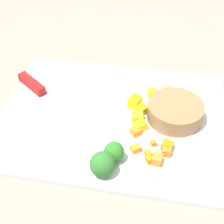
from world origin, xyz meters
name	(u,v)px	position (x,y,z in m)	size (l,w,h in m)	color
ground_plane	(112,120)	(0.00, 0.00, 0.00)	(4.00, 4.00, 0.00)	gray
cutting_board	(112,118)	(0.00, 0.00, 0.01)	(0.42, 0.32, 0.01)	white
prep_bowl	(175,111)	(-0.12, -0.02, 0.03)	(0.10, 0.10, 0.03)	olive
chef_knife	(56,104)	(0.11, -0.01, 0.02)	(0.31, 0.23, 0.02)	silver
carrot_dice_0	(167,146)	(-0.11, 0.06, 0.02)	(0.02, 0.02, 0.01)	orange
carrot_dice_1	(157,159)	(-0.09, 0.10, 0.02)	(0.02, 0.02, 0.02)	orange
carrot_dice_2	(154,143)	(-0.08, 0.06, 0.02)	(0.01, 0.01, 0.01)	orange
carrot_dice_3	(166,151)	(-0.11, 0.07, 0.02)	(0.02, 0.02, 0.01)	orange
carrot_dice_4	(136,131)	(-0.05, 0.04, 0.02)	(0.02, 0.02, 0.01)	orange
carrot_dice_5	(136,149)	(-0.06, 0.08, 0.02)	(0.01, 0.02, 0.01)	orange
carrot_dice_6	(149,159)	(-0.08, 0.10, 0.02)	(0.01, 0.01, 0.01)	orange
carrot_dice_7	(148,154)	(-0.08, 0.08, 0.02)	(0.01, 0.01, 0.01)	orange
pepper_dice_0	(152,93)	(-0.07, -0.07, 0.02)	(0.02, 0.02, 0.01)	yellow
pepper_dice_1	(141,126)	(-0.06, 0.02, 0.02)	(0.02, 0.02, 0.02)	yellow
pepper_dice_2	(135,102)	(-0.04, -0.03, 0.02)	(0.02, 0.02, 0.02)	yellow
pepper_dice_3	(140,109)	(-0.05, -0.02, 0.02)	(0.02, 0.02, 0.02)	yellow
pepper_dice_4	(137,118)	(-0.05, 0.01, 0.02)	(0.02, 0.02, 0.02)	yellow
pepper_dice_5	(168,92)	(-0.10, -0.08, 0.02)	(0.02, 0.02, 0.02)	yellow
broccoli_floret_0	(102,164)	(-0.01, 0.13, 0.03)	(0.04, 0.04, 0.04)	#85AD6D
broccoli_floret_1	(114,152)	(-0.02, 0.10, 0.03)	(0.03, 0.03, 0.04)	#8DB25E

